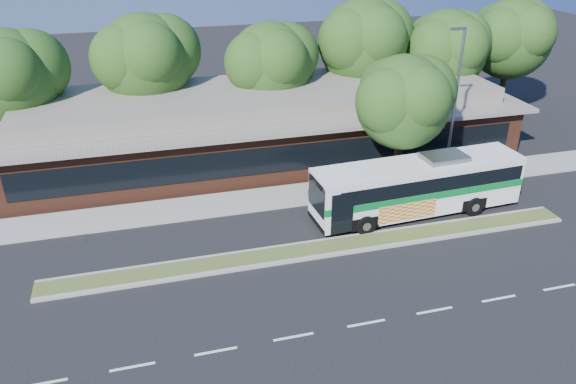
% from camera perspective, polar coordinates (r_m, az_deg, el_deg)
% --- Properties ---
extents(ground, '(120.00, 120.00, 0.00)m').
position_cam_1_polar(ground, '(26.76, 3.85, -6.52)').
color(ground, black).
rests_on(ground, ground).
extents(median_strip, '(26.00, 1.10, 0.15)m').
position_cam_1_polar(median_strip, '(27.19, 3.45, -5.73)').
color(median_strip, '#3F5323').
rests_on(median_strip, ground).
extents(sidewalk, '(44.00, 2.60, 0.12)m').
position_cam_1_polar(sidewalk, '(32.01, 0.18, -0.38)').
color(sidewalk, gray).
rests_on(sidewalk, ground).
extents(plaza_building, '(33.20, 11.20, 4.45)m').
position_cam_1_polar(plaza_building, '(37.06, -2.55, 6.97)').
color(plaza_building, '#54291A').
rests_on(plaza_building, ground).
extents(lamp_post, '(0.93, 0.18, 9.07)m').
position_cam_1_polar(lamp_post, '(33.50, 16.55, 8.72)').
color(lamp_post, slate).
rests_on(lamp_post, ground).
extents(tree_bg_a, '(6.47, 5.80, 8.63)m').
position_cam_1_polar(tree_bg_a, '(37.89, -25.91, 10.71)').
color(tree_bg_a, black).
rests_on(tree_bg_a, ground).
extents(tree_bg_b, '(6.69, 6.00, 9.00)m').
position_cam_1_polar(tree_bg_b, '(38.18, -13.70, 13.13)').
color(tree_bg_b, black).
rests_on(tree_bg_b, ground).
extents(tree_bg_c, '(6.24, 5.60, 8.26)m').
position_cam_1_polar(tree_bg_c, '(38.38, -1.30, 13.08)').
color(tree_bg_c, black).
rests_on(tree_bg_c, ground).
extents(tree_bg_d, '(6.91, 6.20, 9.37)m').
position_cam_1_polar(tree_bg_d, '(41.35, 8.17, 15.00)').
color(tree_bg_d, black).
rests_on(tree_bg_d, ground).
extents(tree_bg_e, '(6.47, 5.80, 8.50)m').
position_cam_1_polar(tree_bg_e, '(43.30, 16.16, 13.85)').
color(tree_bg_e, black).
rests_on(tree_bg_e, ground).
extents(tree_bg_f, '(6.69, 6.00, 8.92)m').
position_cam_1_polar(tree_bg_f, '(47.37, 22.07, 14.42)').
color(tree_bg_f, black).
rests_on(tree_bg_f, ground).
extents(transit_bus, '(11.58, 3.13, 3.22)m').
position_cam_1_polar(transit_bus, '(30.33, 13.14, 0.91)').
color(transit_bus, silver).
rests_on(transit_bus, ground).
extents(sidewalk_tree, '(5.67, 5.09, 7.97)m').
position_cam_1_polar(sidewalk_tree, '(31.30, 12.14, 9.23)').
color(sidewalk_tree, black).
rests_on(sidewalk_tree, ground).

